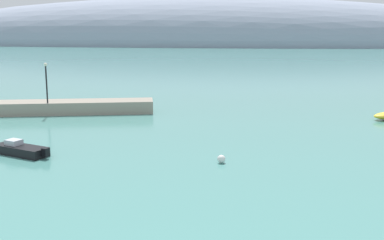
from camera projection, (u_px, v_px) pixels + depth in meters
breakwater_rocks at (22, 108)px, 52.27m from camera, size 27.81×9.30×1.33m
distant_ridge at (198, 45)px, 218.38m from camera, size 292.37×52.52×41.62m
motorboat_black_foreground at (21, 150)px, 36.11m from camera, size 4.88×3.03×1.06m
mooring_buoy_white at (221, 159)px, 33.97m from camera, size 0.57×0.57×0.57m
harbor_lamp_post at (46, 78)px, 50.67m from camera, size 0.36×0.36×4.20m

